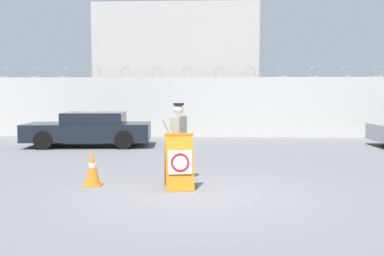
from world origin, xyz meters
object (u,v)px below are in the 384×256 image
Objects in this scene: barricade_sign at (179,161)px; traffic_cone_near at (93,168)px; security_guard at (179,138)px; parked_car_front_coupe at (90,129)px.

barricade_sign is 1.52× the size of traffic_cone_near.
traffic_cone_near is at bearing 162.46° from barricade_sign.
traffic_cone_near is (-1.78, -0.54, -0.59)m from security_guard.
traffic_cone_near is (-1.85, 0.23, -0.20)m from barricade_sign.
barricade_sign is 0.66× the size of security_guard.
security_guard is at bearing 115.92° from parked_car_front_coupe.
parked_car_front_coupe is at bearing -129.61° from security_guard.
security_guard is at bearing 16.73° from traffic_cone_near.
parked_car_front_coupe is at bearing 107.98° from barricade_sign.
parked_car_front_coupe is (-3.74, 6.25, -0.32)m from security_guard.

